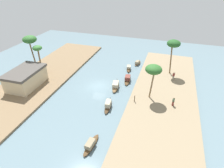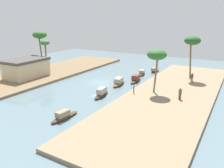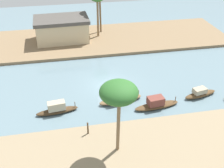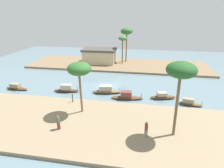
{
  "view_description": "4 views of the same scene",
  "coord_description": "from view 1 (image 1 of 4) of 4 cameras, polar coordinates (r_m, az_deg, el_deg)",
  "views": [
    {
      "loc": [
        -30.36,
        -12.8,
        20.55
      ],
      "look_at": [
        0.18,
        -2.97,
        0.99
      ],
      "focal_mm": 29.69,
      "sensor_mm": 36.0,
      "label": 1
    },
    {
      "loc": [
        -32.68,
        -21.7,
        11.32
      ],
      "look_at": [
        -1.35,
        -3.38,
        0.6
      ],
      "focal_mm": 35.81,
      "sensor_mm": 36.0,
      "label": 2
    },
    {
      "loc": [
        -4.86,
        -27.4,
        17.36
      ],
      "look_at": [
        0.17,
        -1.26,
        0.87
      ],
      "focal_mm": 44.74,
      "sensor_mm": 36.0,
      "label": 3
    },
    {
      "loc": [
        6.43,
        -31.73,
        12.67
      ],
      "look_at": [
        1.24,
        -2.23,
        1.11
      ],
      "focal_mm": 30.74,
      "sensor_mm": 36.0,
      "label": 4
    }
  ],
  "objects": [
    {
      "name": "river_water",
      "position": [
        38.83,
        -4.25,
        -0.68
      ],
      "size": [
        69.3,
        69.3,
        0.0
      ],
      "primitive_type": "plane",
      "color": "slate",
      "rests_on": "ground"
    },
    {
      "name": "riverbank_left",
      "position": [
        36.56,
        15.62,
        -3.8
      ],
      "size": [
        42.61,
        12.04,
        0.39
      ],
      "primitive_type": "cube",
      "color": "#937F60",
      "rests_on": "ground"
    },
    {
      "name": "riverbank_right",
      "position": [
        44.94,
        -20.31,
        2.34
      ],
      "size": [
        42.61,
        12.04,
        0.39
      ],
      "primitive_type": "cube",
      "color": "#846B4C",
      "rests_on": "ground"
    },
    {
      "name": "sampan_open_hull",
      "position": [
        40.56,
        4.82,
        1.54
      ],
      "size": [
        4.94,
        1.72,
        1.26
      ],
      "rotation": [
        0.0,
        0.0,
        0.11
      ],
      "color": "brown",
      "rests_on": "river_water"
    },
    {
      "name": "sampan_near_left_bank",
      "position": [
        38.0,
        1.13,
        -0.5
      ],
      "size": [
        4.87,
        1.94,
        1.3
      ],
      "rotation": [
        0.0,
        0.0,
        0.15
      ],
      "color": "brown",
      "rests_on": "river_water"
    },
    {
      "name": "sampan_foreground",
      "position": [
        45.42,
        5.17,
        4.9
      ],
      "size": [
        4.04,
        1.76,
        1.07
      ],
      "rotation": [
        0.0,
        0.0,
        0.21
      ],
      "color": "brown",
      "rests_on": "river_water"
    },
    {
      "name": "sampan_midstream",
      "position": [
        26.65,
        -6.53,
        -18.03
      ],
      "size": [
        4.18,
        1.27,
        1.07
      ],
      "rotation": [
        0.0,
        0.0,
        -0.07
      ],
      "color": "brown",
      "rests_on": "river_water"
    },
    {
      "name": "sampan_downstream_large",
      "position": [
        32.65,
        -1.18,
        -6.55
      ],
      "size": [
        4.29,
        1.47,
        1.29
      ],
      "rotation": [
        0.0,
        0.0,
        0.12
      ],
      "color": "#47331E",
      "rests_on": "river_water"
    },
    {
      "name": "sampan_with_red_awning",
      "position": [
        48.41,
        7.89,
        6.44
      ],
      "size": [
        3.34,
        1.49,
        1.0
      ],
      "rotation": [
        0.0,
        0.0,
        -0.19
      ],
      "color": "brown",
      "rests_on": "river_water"
    },
    {
      "name": "person_on_near_bank",
      "position": [
        34.09,
        18.33,
        -5.26
      ],
      "size": [
        0.48,
        0.48,
        1.66
      ],
      "rotation": [
        0.0,
        0.0,
        2.56
      ],
      "color": "brown",
      "rests_on": "riverbank_left"
    },
    {
      "name": "person_by_mooring",
      "position": [
        42.13,
        18.38,
        2.26
      ],
      "size": [
        0.41,
        0.47,
        1.73
      ],
      "rotation": [
        0.0,
        0.0,
        1.8
      ],
      "color": "gray",
      "rests_on": "riverbank_left"
    },
    {
      "name": "mooring_post",
      "position": [
        33.61,
        6.96,
        -4.47
      ],
      "size": [
        0.14,
        0.14,
        1.22
      ],
      "primitive_type": "cylinder",
      "color": "#4C3823",
      "rests_on": "riverbank_left"
    },
    {
      "name": "palm_tree_left_near",
      "position": [
        32.62,
        12.69,
        4.25
      ],
      "size": [
        2.89,
        2.89,
        6.59
      ],
      "color": "#7F6647",
      "rests_on": "riverbank_left"
    },
    {
      "name": "palm_tree_left_far",
      "position": [
        42.37,
        18.45,
        11.55
      ],
      "size": [
        2.89,
        2.89,
        7.85
      ],
      "color": "brown",
      "rests_on": "riverbank_left"
    },
    {
      "name": "palm_tree_right_tall",
      "position": [
        45.12,
        -24.0,
        12.24
      ],
      "size": [
        2.99,
        2.99,
        8.33
      ],
      "color": "brown",
      "rests_on": "riverbank_right"
    },
    {
      "name": "palm_tree_right_short",
      "position": [
        43.79,
        -21.93,
        9.78
      ],
      "size": [
        2.02,
        2.02,
        6.6
      ],
      "color": "#7F6647",
      "rests_on": "riverbank_right"
    },
    {
      "name": "riverside_building",
      "position": [
        41.24,
        -24.98,
        1.74
      ],
      "size": [
        8.24,
        5.42,
        3.5
      ],
      "rotation": [
        0.0,
        0.0,
        0.03
      ],
      "color": "beige",
      "rests_on": "riverbank_right"
    }
  ]
}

